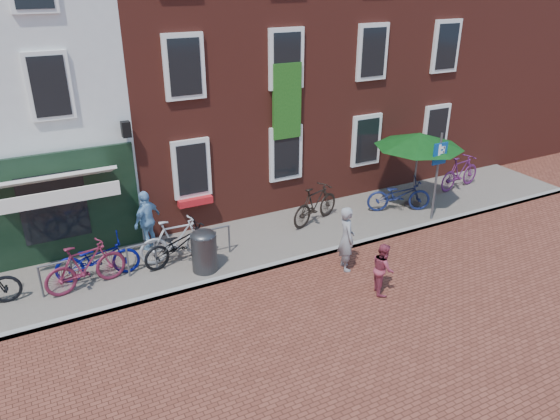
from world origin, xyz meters
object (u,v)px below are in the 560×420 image
bicycle_1 (85,266)px  bicycle_5 (315,204)px  bicycle_2 (97,258)px  bicycle_7 (460,172)px  bicycle_4 (180,244)px  boy (383,268)px  bicycle_3 (176,240)px  cafe_person (147,220)px  bicycle_6 (399,195)px  parking_sign (438,166)px  woman (346,238)px  litter_bin (204,248)px  parasol (419,137)px

bicycle_1 → bicycle_5: size_ratio=1.00×
bicycle_2 → bicycle_7: bicycle_7 is taller
bicycle_2 → bicycle_4: 2.04m
boy → bicycle_3: boy is taller
cafe_person → boy: bearing=96.5°
boy → bicycle_2: size_ratio=0.64×
bicycle_2 → bicycle_6: (9.17, -0.22, 0.00)m
parking_sign → bicycle_5: (-3.31, 1.46, -1.14)m
woman → boy: size_ratio=1.35×
litter_bin → bicycle_5: size_ratio=0.61×
parasol → bicycle_3: 8.03m
parasol → bicycle_4: size_ratio=1.37×
boy → bicycle_2: 6.95m
boy → bicycle_5: bearing=16.7°
bicycle_3 → woman: bearing=-118.7°
parasol → bicycle_3: size_ratio=1.41×
cafe_person → bicycle_4: size_ratio=0.84×
woman → bicycle_4: bearing=75.6°
parasol → boy: parasol is taller
cafe_person → bicycle_4: 1.29m
parking_sign → bicycle_5: parking_sign is taller
bicycle_4 → bicycle_6: same height
bicycle_4 → bicycle_5: 4.39m
bicycle_1 → bicycle_3: same height
bicycle_1 → bicycle_4: size_ratio=0.97×
litter_bin → boy: 4.43m
parking_sign → litter_bin: bearing=177.5°
bicycle_5 → woman: bearing=146.8°
bicycle_2 → bicycle_5: 6.40m
cafe_person → bicycle_7: bearing=139.3°
bicycle_1 → bicycle_2: bearing=-52.9°
cafe_person → bicycle_5: (4.88, -0.68, -0.25)m
parking_sign → boy: parking_sign is taller
boy → bicycle_2: bearing=82.0°
bicycle_1 → bicycle_2: (0.33, 0.36, -0.06)m
bicycle_7 → parasol: bearing=91.7°
bicycle_1 → woman: bearing=-118.3°
parasol → bicycle_6: parasol is taller
boy → bicycle_4: size_ratio=0.64×
woman → bicycle_5: bearing=1.4°
parasol → bicycle_5: bearing=173.4°
parasol → bicycle_3: bearing=179.3°
boy → bicycle_3: (-3.92, 3.60, 0.05)m
parking_sign → bicycle_1: bearing=175.2°
cafe_person → bicycle_5: cafe_person is taller
woman → boy: woman is taller
cafe_person → parasol: bearing=135.3°
bicycle_3 → bicycle_4: 0.16m
parking_sign → bicycle_3: size_ratio=1.39×
bicycle_1 → bicycle_7: 12.63m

